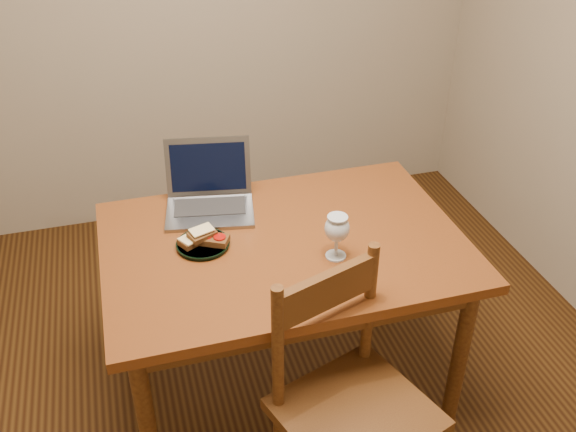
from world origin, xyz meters
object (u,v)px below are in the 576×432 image
object	(u,v)px
milk_glass	(337,237)
laptop	(209,190)
plate	(203,244)
chair	(351,397)
table	(284,260)

from	to	relation	value
milk_glass	laptop	bearing A→B (deg)	128.05
plate	laptop	world-z (taller)	laptop
plate	chair	bearing A→B (deg)	-60.35
chair	plate	xyz separation A→B (m)	(-0.35, 0.61, 0.23)
plate	milk_glass	distance (m)	0.48
table	milk_glass	world-z (taller)	milk_glass
table	milk_glass	distance (m)	0.27
laptop	chair	bearing A→B (deg)	-62.56
table	laptop	xyz separation A→B (m)	(-0.21, 0.32, 0.15)
plate	milk_glass	xyz separation A→B (m)	(0.44, -0.19, 0.08)
table	chair	size ratio (longest dim) A/B	2.33
milk_glass	table	bearing A→B (deg)	136.40
table	chair	distance (m)	0.59
plate	milk_glass	world-z (taller)	milk_glass
table	milk_glass	xyz separation A→B (m)	(0.15, -0.14, 0.17)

